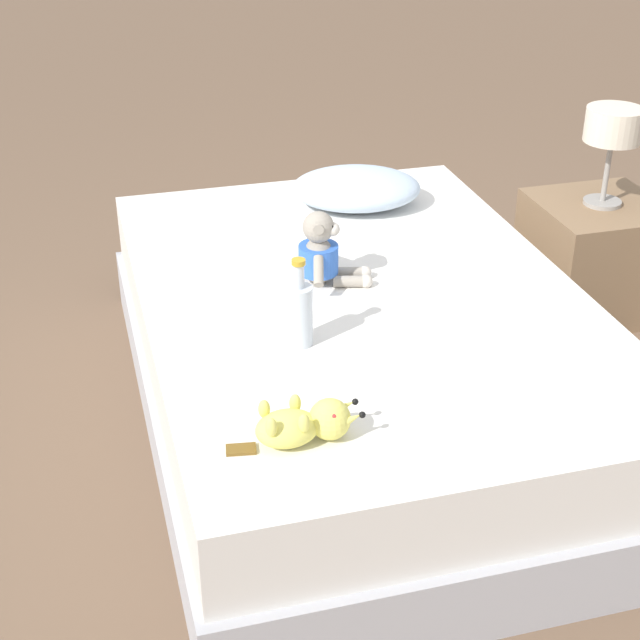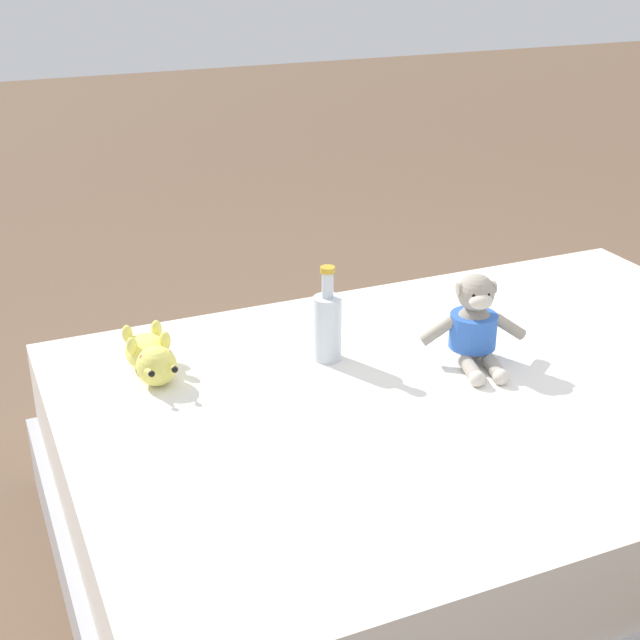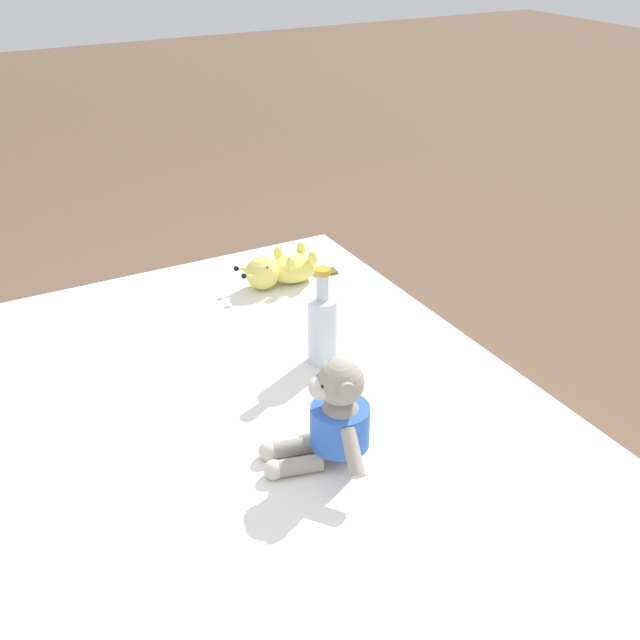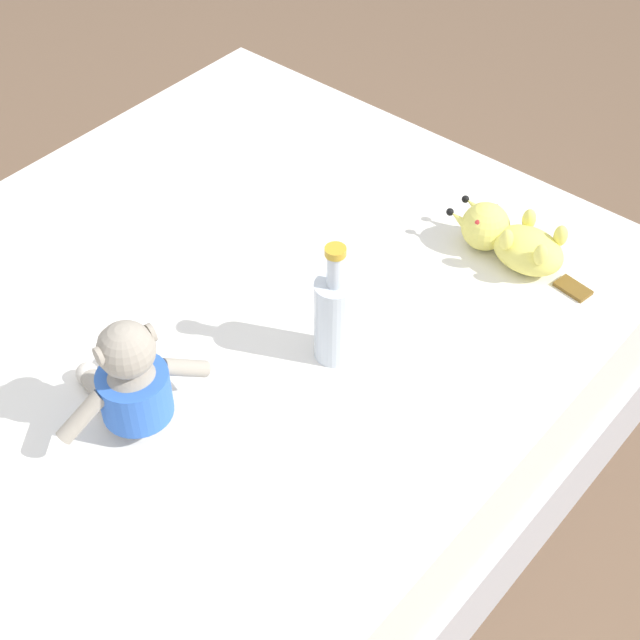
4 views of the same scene
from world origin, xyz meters
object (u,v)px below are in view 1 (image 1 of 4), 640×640
Objects in this scene: bedside_lamp at (613,130)px; nightstand at (594,257)px; glass_bottle at (299,313)px; plush_monkey at (322,254)px; plush_yellow_creature at (305,424)px; bed at (360,356)px; pillow at (356,188)px.

nightstand is at bearing 90.00° from bedside_lamp.
plush_monkey is at bearing 65.08° from glass_bottle.
glass_bottle reaches higher than plush_yellow_creature.
bed is 0.83m from plush_yellow_creature.
plush_yellow_creature is at bearing -111.88° from pillow.
pillow is at bearing 167.77° from nightstand.
plush_monkey is (-0.29, -0.57, 0.03)m from pillow.
bed is 7.00× the size of plush_monkey.
pillow reaches higher than plush_yellow_creature.
plush_yellow_creature reaches higher than nightstand.
bedside_lamp reaches higher than glass_bottle.
bed is 0.74m from pillow.
plush_monkey is at bearing -116.65° from pillow.
nightstand is 0.50m from bedside_lamp.
glass_bottle is at bearing 77.45° from plush_yellow_creature.
bed is 6.06× the size of plush_yellow_creature.
plush_yellow_creature is at bearing -108.18° from plush_monkey.
bedside_lamp is (1.08, 0.46, 0.50)m from bed.
pillow is 0.96m from nightstand.
pillow is 0.94m from bedside_lamp.
plush_yellow_creature is 0.91× the size of bedside_lamp.
nightstand is at bearing -12.23° from pillow.
nightstand is (1.44, 1.16, -0.28)m from plush_yellow_creature.
glass_bottle is 0.56× the size of nightstand.
bed is at bearing -41.64° from plush_monkey.
pillow is 0.64m from plush_monkey.
plush_monkey reaches higher than plush_yellow_creature.
bed is at bearing -156.83° from bedside_lamp.
pillow is 1.63× the size of plush_yellow_creature.
plush_monkey reaches higher than pillow.
glass_bottle reaches higher than plush_monkey.
pillow is 1.01m from glass_bottle.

